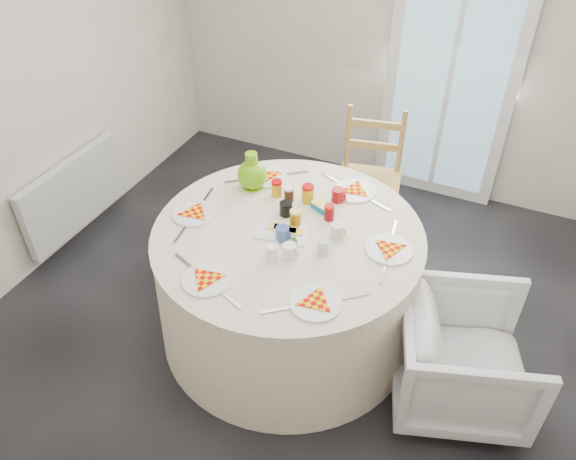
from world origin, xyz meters
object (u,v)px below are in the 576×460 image
at_px(armchair, 466,351).
at_px(green_pitcher, 252,176).
at_px(table, 288,283).
at_px(wooden_chair, 368,185).
at_px(radiator, 75,194).

relative_size(armchair, green_pitcher, 3.03).
height_order(table, wooden_chair, wooden_chair).
height_order(table, armchair, table).
distance_m(wooden_chair, green_pitcher, 1.03).
height_order(wooden_chair, green_pitcher, green_pitcher).
bearing_deg(wooden_chair, armchair, -62.62).
relative_size(table, armchair, 2.21).
xyz_separation_m(radiator, table, (1.86, -0.20, -0.01)).
xyz_separation_m(armchair, green_pitcher, (-1.50, 0.41, 0.48)).
bearing_deg(armchair, table, 67.46).
relative_size(radiator, wooden_chair, 0.98).
xyz_separation_m(table, wooden_chair, (0.15, 1.10, 0.09)).
distance_m(table, wooden_chair, 1.11).
distance_m(table, green_pitcher, 0.71).
xyz_separation_m(radiator, green_pitcher, (1.46, 0.12, 0.49)).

